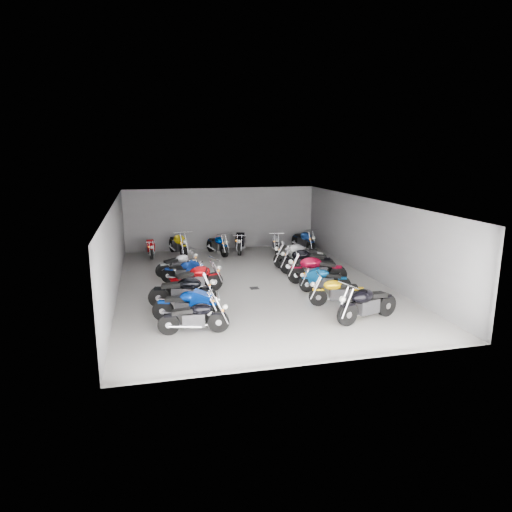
% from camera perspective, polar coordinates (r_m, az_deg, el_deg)
% --- Properties ---
extents(ground, '(14.00, 14.00, 0.00)m').
position_cam_1_polar(ground, '(17.78, -0.58, -3.59)').
color(ground, gray).
rests_on(ground, ground).
extents(wall_back, '(10.00, 0.10, 3.20)m').
position_cam_1_polar(wall_back, '(24.17, -4.32, 4.70)').
color(wall_back, slate).
rests_on(wall_back, ground).
extents(wall_left, '(0.10, 14.00, 3.20)m').
position_cam_1_polar(wall_left, '(17.01, -17.24, 0.62)').
color(wall_left, slate).
rests_on(wall_left, ground).
extents(wall_right, '(0.10, 14.00, 3.20)m').
position_cam_1_polar(wall_right, '(19.12, 14.18, 2.13)').
color(wall_right, slate).
rests_on(wall_right, ground).
extents(ceiling, '(10.00, 14.00, 0.04)m').
position_cam_1_polar(ceiling, '(17.14, -0.61, 6.78)').
color(ceiling, black).
rests_on(ceiling, wall_back).
extents(drain_grate, '(0.32, 0.32, 0.01)m').
position_cam_1_polar(drain_grate, '(17.31, -0.21, -4.03)').
color(drain_grate, black).
rests_on(drain_grate, ground).
extents(motorcycle_left_a, '(2.03, 0.45, 0.89)m').
position_cam_1_polar(motorcycle_left_a, '(13.13, -7.68, -7.59)').
color(motorcycle_left_a, black).
rests_on(motorcycle_left_a, ground).
extents(motorcycle_left_b, '(2.04, 0.83, 0.93)m').
position_cam_1_polar(motorcycle_left_b, '(14.03, -8.58, -6.15)').
color(motorcycle_left_b, black).
rests_on(motorcycle_left_b, ground).
extents(motorcycle_left_c, '(2.25, 0.62, 0.99)m').
position_cam_1_polar(motorcycle_left_c, '(15.33, -9.07, -4.37)').
color(motorcycle_left_c, black).
rests_on(motorcycle_left_c, ground).
extents(motorcycle_left_d, '(2.20, 0.80, 0.99)m').
position_cam_1_polar(motorcycle_left_d, '(16.66, -7.65, -2.91)').
color(motorcycle_left_d, black).
rests_on(motorcycle_left_d, ground).
extents(motorcycle_left_e, '(1.83, 0.83, 0.85)m').
position_cam_1_polar(motorcycle_left_e, '(18.04, -8.85, -1.98)').
color(motorcycle_left_e, black).
rests_on(motorcycle_left_e, ground).
extents(motorcycle_left_f, '(1.86, 0.88, 0.86)m').
position_cam_1_polar(motorcycle_left_f, '(19.28, -9.69, -1.01)').
color(motorcycle_left_f, black).
rests_on(motorcycle_left_f, ground).
extents(motorcycle_right_a, '(2.25, 0.83, 1.01)m').
position_cam_1_polar(motorcycle_right_a, '(14.32, 13.69, -5.80)').
color(motorcycle_right_a, black).
rests_on(motorcycle_right_a, ground).
extents(motorcycle_right_b, '(2.01, 0.55, 0.89)m').
position_cam_1_polar(motorcycle_right_b, '(15.53, 10.23, -4.40)').
color(motorcycle_right_b, black).
rests_on(motorcycle_right_b, ground).
extents(motorcycle_right_c, '(1.85, 0.68, 0.84)m').
position_cam_1_polar(motorcycle_right_c, '(16.90, 8.55, -3.01)').
color(motorcycle_right_c, black).
rests_on(motorcycle_right_c, ground).
extents(motorcycle_right_d, '(2.31, 0.71, 1.03)m').
position_cam_1_polar(motorcycle_right_d, '(17.93, 7.55, -1.69)').
color(motorcycle_right_d, black).
rests_on(motorcycle_right_d, ground).
extents(motorcycle_right_e, '(2.28, 0.80, 1.02)m').
position_cam_1_polar(motorcycle_right_e, '(19.25, 6.35, -0.66)').
color(motorcycle_right_e, black).
rests_on(motorcycle_right_e, ground).
extents(motorcycle_right_f, '(2.37, 0.73, 1.06)m').
position_cam_1_polar(motorcycle_right_f, '(20.12, 5.51, 0.02)').
color(motorcycle_right_f, black).
rests_on(motorcycle_right_f, ground).
extents(motorcycle_back_a, '(0.43, 1.90, 0.84)m').
position_cam_1_polar(motorcycle_back_a, '(22.90, -13.15, 1.02)').
color(motorcycle_back_a, black).
rests_on(motorcycle_back_a, ground).
extents(motorcycle_back_b, '(0.77, 2.36, 1.06)m').
position_cam_1_polar(motorcycle_back_b, '(22.88, -9.71, 1.47)').
color(motorcycle_back_b, black).
rests_on(motorcycle_back_b, ground).
extents(motorcycle_back_c, '(0.81, 2.06, 0.94)m').
position_cam_1_polar(motorcycle_back_c, '(22.86, -4.83, 1.44)').
color(motorcycle_back_c, black).
rests_on(motorcycle_back_c, ground).
extents(motorcycle_back_d, '(0.85, 2.19, 0.99)m').
position_cam_1_polar(motorcycle_back_d, '(23.31, -1.86, 1.78)').
color(motorcycle_back_d, black).
rests_on(motorcycle_back_d, ground).
extents(motorcycle_back_e, '(0.57, 1.96, 0.87)m').
position_cam_1_polar(motorcycle_back_e, '(23.50, 2.48, 1.70)').
color(motorcycle_back_e, black).
rests_on(motorcycle_back_e, ground).
extents(motorcycle_back_f, '(0.61, 2.27, 1.00)m').
position_cam_1_polar(motorcycle_back_f, '(23.73, 5.98, 1.93)').
color(motorcycle_back_f, black).
rests_on(motorcycle_back_f, ground).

